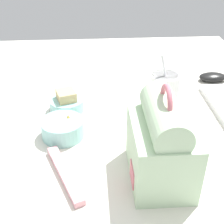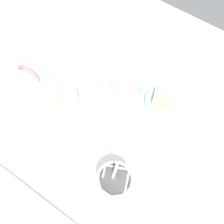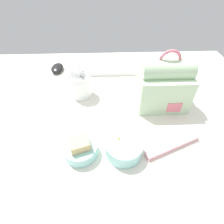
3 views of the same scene
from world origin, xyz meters
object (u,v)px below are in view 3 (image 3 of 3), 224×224
object	(u,v)px
lunch_bag	(164,86)
chopstick_case	(173,146)
bento_bowl_snacks	(124,148)
computer_mouse	(57,68)
keyboard	(108,68)
bento_bowl_sandwich	(80,149)
soup_cup	(80,85)

from	to	relation	value
lunch_bag	chopstick_case	world-z (taller)	lunch_bag
bento_bowl_snacks	computer_mouse	xyz separation A→B (cm)	(-29.39, 50.47, -1.09)
keyboard	bento_bowl_snacks	size ratio (longest dim) A/B	3.51
lunch_bag	bento_bowl_sandwich	distance (cm)	37.35
bento_bowl_sandwich	chopstick_case	bearing A→B (deg)	2.07
bento_bowl_sandwich	bento_bowl_snacks	bearing A→B (deg)	-1.20
bento_bowl_sandwich	bento_bowl_snacks	world-z (taller)	bento_bowl_sandwich
computer_mouse	soup_cup	bearing A→B (deg)	-56.06
lunch_bag	bento_bowl_snacks	distance (cm)	28.45
bento_bowl_snacks	soup_cup	bearing A→B (deg)	117.47
bento_bowl_sandwich	chopstick_case	size ratio (longest dim) A/B	0.54
computer_mouse	keyboard	bearing A→B (deg)	0.11
bento_bowl_snacks	chopstick_case	xyz separation A→B (cm)	(15.61, 1.30, -1.73)
soup_cup	bento_bowl_sandwich	size ratio (longest dim) A/B	1.58
lunch_bag	computer_mouse	world-z (taller)	lunch_bag
keyboard	lunch_bag	xyz separation A→B (cm)	(20.21, -28.26, 7.98)
lunch_bag	bento_bowl_snacks	world-z (taller)	lunch_bag
keyboard	computer_mouse	size ratio (longest dim) A/B	4.10
soup_cup	bento_bowl_sandwich	distance (cm)	29.86
bento_bowl_snacks	chopstick_case	world-z (taller)	bento_bowl_snacks
keyboard	chopstick_case	xyz separation A→B (cm)	(19.32, -49.21, -0.22)
bento_bowl_sandwich	bento_bowl_snacks	xyz separation A→B (cm)	(12.97, -0.27, 0.14)
computer_mouse	chopstick_case	distance (cm)	66.65
soup_cup	bento_bowl_snacks	xyz separation A→B (cm)	(15.55, -29.90, -2.51)
lunch_bag	soup_cup	world-z (taller)	lunch_bag
soup_cup	computer_mouse	xyz separation A→B (cm)	(-13.84, 20.57, -3.60)
bento_bowl_snacks	lunch_bag	bearing A→B (deg)	53.45
soup_cup	bento_bowl_sandwich	world-z (taller)	soup_cup
lunch_bag	bento_bowl_snacks	xyz separation A→B (cm)	(-16.50, -22.26, -6.46)
computer_mouse	lunch_bag	bearing A→B (deg)	-31.59
soup_cup	chopstick_case	size ratio (longest dim) A/B	0.85
keyboard	bento_bowl_sandwich	size ratio (longest dim) A/B	3.84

